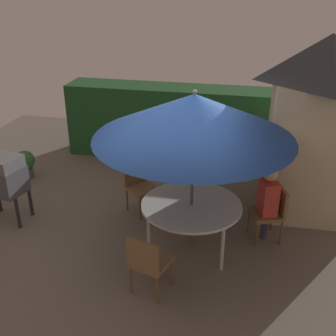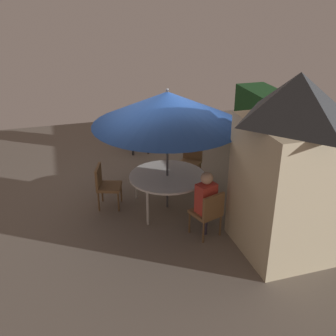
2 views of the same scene
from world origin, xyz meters
TOP-DOWN VIEW (x-y plane):
  - ground_plane at (0.00, 0.00)m, footprint 11.00×11.00m
  - hedge_backdrop at (0.00, 3.50)m, footprint 5.74×0.85m
  - garden_shed at (2.34, 1.64)m, footprint 1.66×1.46m
  - patio_table at (0.47, 0.14)m, footprint 1.53×1.53m
  - patio_umbrella at (0.47, 0.14)m, footprint 2.85×2.85m
  - bbq_grill at (-2.72, 0.20)m, footprint 0.79×0.64m
  - chair_near_shed at (1.68, 0.57)m, footprint 0.59×0.59m
  - chair_far_side at (-0.59, 1.00)m, footprint 0.65×0.65m
  - chair_toward_hedge at (0.10, -1.06)m, footprint 0.58×0.58m
  - potted_plant_by_shed at (-3.24, 1.74)m, footprint 0.40×0.40m
  - person_in_red at (1.60, 0.54)m, footprint 0.34×0.40m

SIDE VIEW (x-z plane):
  - ground_plane at x=0.00m, z-range 0.00..0.00m
  - potted_plant_by_shed at x=-3.24m, z-range 0.04..0.63m
  - chair_near_shed at x=1.68m, z-range 0.07..0.97m
  - chair_far_side at x=-0.59m, z-range 0.07..0.97m
  - chair_toward_hedge at x=0.10m, z-range 0.07..0.97m
  - patio_table at x=0.47m, z-range 0.32..1.04m
  - person_in_red at x=1.60m, z-range 0.15..1.41m
  - hedge_backdrop at x=0.00m, z-range 0.00..1.63m
  - bbq_grill at x=-2.72m, z-range 0.25..1.45m
  - garden_shed at x=2.34m, z-range 0.03..3.10m
  - patio_umbrella at x=0.47m, z-range 0.87..3.35m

